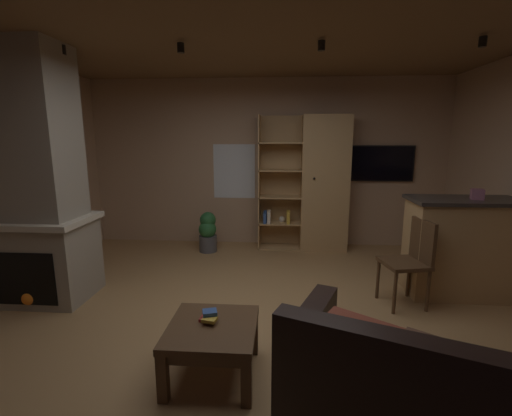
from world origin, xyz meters
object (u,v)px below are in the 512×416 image
(kitchen_bar_counter, at_px, (475,247))
(tissue_box, at_px, (477,194))
(table_book_2, at_px, (210,312))
(bookshelf_cabinet, at_px, (319,185))
(table_book_1, at_px, (210,319))
(potted_floor_plant, at_px, (208,232))
(coffee_table, at_px, (212,335))
(dining_chair, at_px, (412,257))
(leather_couch, at_px, (426,403))
(table_book_0, at_px, (208,319))
(wall_mounted_tv, at_px, (381,163))
(stone_fireplace, at_px, (38,190))

(kitchen_bar_counter, bearing_deg, tissue_box, -149.93)
(table_book_2, bearing_deg, bookshelf_cabinet, 70.66)
(bookshelf_cabinet, relative_size, tissue_box, 17.40)
(table_book_1, bearing_deg, tissue_box, 30.62)
(bookshelf_cabinet, bearing_deg, potted_floor_plant, -170.29)
(coffee_table, xyz_separation_m, dining_chair, (1.86, 1.29, 0.21))
(bookshelf_cabinet, distance_m, coffee_table, 3.44)
(leather_couch, distance_m, table_book_0, 1.50)
(kitchen_bar_counter, distance_m, tissue_box, 0.61)
(bookshelf_cabinet, bearing_deg, leather_couch, -86.31)
(table_book_1, height_order, potted_floor_plant, potted_floor_plant)
(dining_chair, distance_m, potted_floor_plant, 2.98)
(tissue_box, bearing_deg, dining_chair, -160.01)
(table_book_0, bearing_deg, tissue_box, 29.52)
(tissue_box, bearing_deg, kitchen_bar_counter, 30.07)
(wall_mounted_tv, bearing_deg, table_book_1, -121.52)
(tissue_box, distance_m, coffee_table, 3.12)
(table_book_2, bearing_deg, tissue_box, 29.67)
(coffee_table, bearing_deg, kitchen_bar_counter, 31.06)
(coffee_table, height_order, table_book_2, table_book_2)
(stone_fireplace, height_order, table_book_2, stone_fireplace)
(leather_couch, bearing_deg, kitchen_bar_counter, 58.23)
(coffee_table, relative_size, potted_floor_plant, 1.07)
(bookshelf_cabinet, bearing_deg, kitchen_bar_counter, -45.72)
(bookshelf_cabinet, bearing_deg, dining_chair, -67.57)
(bookshelf_cabinet, distance_m, table_book_2, 3.36)
(kitchen_bar_counter, distance_m, dining_chair, 0.84)
(table_book_1, relative_size, potted_floor_plant, 0.16)
(leather_couch, height_order, coffee_table, leather_couch)
(coffee_table, xyz_separation_m, table_book_2, (-0.03, 0.07, 0.14))
(kitchen_bar_counter, height_order, table_book_0, kitchen_bar_counter)
(bookshelf_cabinet, relative_size, table_book_0, 18.60)
(kitchen_bar_counter, xyz_separation_m, leather_couch, (-1.33, -2.14, -0.25))
(coffee_table, bearing_deg, dining_chair, 34.83)
(tissue_box, relative_size, wall_mounted_tv, 0.12)
(bookshelf_cabinet, relative_size, wall_mounted_tv, 2.10)
(tissue_box, distance_m, potted_floor_plant, 3.59)
(kitchen_bar_counter, xyz_separation_m, tissue_box, (-0.06, -0.04, 0.60))
(table_book_0, bearing_deg, wall_mounted_tv, 57.78)
(kitchen_bar_counter, bearing_deg, potted_floor_plant, 158.13)
(kitchen_bar_counter, xyz_separation_m, coffee_table, (-2.64, -1.59, -0.23))
(dining_chair, bearing_deg, bookshelf_cabinet, 112.43)
(dining_chair, bearing_deg, stone_fireplace, -178.26)
(stone_fireplace, height_order, potted_floor_plant, stone_fireplace)
(table_book_2, bearing_deg, table_book_0, -178.87)
(coffee_table, distance_m, dining_chair, 2.27)
(kitchen_bar_counter, distance_m, table_book_2, 3.07)
(tissue_box, height_order, potted_floor_plant, tissue_box)
(table_book_2, bearing_deg, stone_fireplace, 151.54)
(bookshelf_cabinet, height_order, coffee_table, bookshelf_cabinet)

